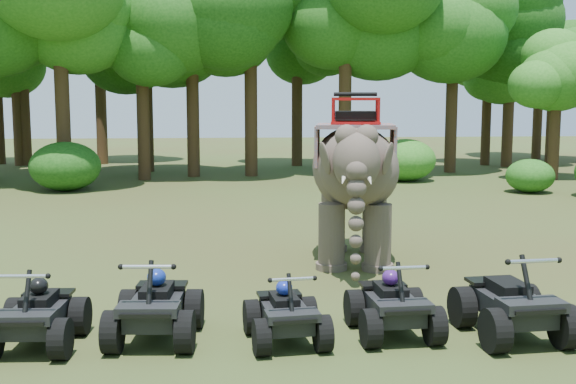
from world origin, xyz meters
name	(u,v)px	position (x,y,z in m)	size (l,w,h in m)	color
ground	(294,307)	(0.00, 0.00, 0.00)	(110.00, 110.00, 0.00)	#47381E
elephant	(355,178)	(1.72, 3.60, 1.89)	(1.98, 4.50, 3.78)	brown
atv_0	(36,306)	(-3.99, -1.72, 0.62)	(1.23, 1.68, 1.25)	black
atv_1	(155,298)	(-2.27, -1.56, 0.66)	(1.30, 1.78, 1.32)	black
atv_2	(286,306)	(-0.29, -1.84, 0.57)	(1.12, 1.54, 1.14)	black
atv_3	(393,296)	(1.40, -1.63, 0.62)	(1.22, 1.67, 1.24)	black
atv_4	(512,294)	(3.20, -1.91, 0.69)	(1.36, 1.87, 1.38)	black
tree_0	(251,70)	(0.00, 21.75, 4.97)	(6.96, 6.96, 9.95)	#195114
tree_1	(345,71)	(4.35, 21.05, 4.91)	(6.88, 6.88, 9.83)	#195114
tree_2	(452,79)	(9.92, 22.60, 4.59)	(6.42, 6.42, 9.18)	#195114
tree_3	(556,107)	(13.56, 19.01, 3.25)	(4.56, 4.56, 6.51)	#195114
tree_26	(61,68)	(-7.95, 18.50, 4.91)	(6.87, 6.87, 9.81)	#195114
tree_27	(147,90)	(-5.08, 24.25, 4.07)	(5.70, 5.70, 8.15)	#195114
tree_28	(487,101)	(13.06, 26.28, 3.54)	(4.95, 4.95, 7.07)	#195114
tree_31	(510,77)	(13.80, 25.07, 4.76)	(6.66, 6.66, 9.52)	#195114
tree_32	(192,75)	(-2.71, 21.71, 4.73)	(6.62, 6.62, 9.46)	#195114
tree_33	(17,100)	(-12.49, 28.12, 3.59)	(5.03, 5.03, 7.18)	#195114
tree_34	(23,74)	(-12.15, 28.28, 4.98)	(6.97, 6.97, 9.96)	#195114
tree_35	(539,88)	(17.58, 29.93, 4.27)	(5.98, 5.98, 8.55)	#195114
tree_36	(142,84)	(-4.88, 20.51, 4.31)	(6.04, 6.04, 8.62)	#195114
tree_37	(100,73)	(-8.11, 28.77, 5.03)	(7.04, 7.04, 10.06)	#195114
tree_38	(297,79)	(2.67, 26.75, 4.68)	(6.56, 6.56, 9.37)	#195114
tree_39	(552,100)	(16.60, 25.96, 3.57)	(4.99, 4.99, 7.13)	#195114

